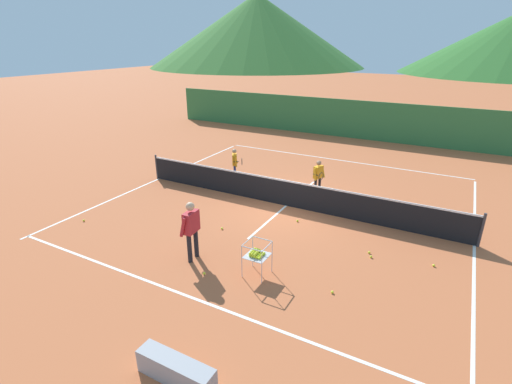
% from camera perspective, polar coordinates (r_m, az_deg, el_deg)
% --- Properties ---
extents(ground_plane, '(120.00, 120.00, 0.00)m').
position_cam_1_polar(ground_plane, '(13.67, 4.59, -2.06)').
color(ground_plane, '#BC6038').
extents(line_baseline_near, '(11.96, 0.08, 0.01)m').
position_cam_1_polar(line_baseline_near, '(9.34, -10.81, -14.95)').
color(line_baseline_near, white).
rests_on(line_baseline_near, ground).
extents(line_baseline_far, '(11.96, 0.08, 0.01)m').
position_cam_1_polar(line_baseline_far, '(19.29, 12.35, 4.74)').
color(line_baseline_far, white).
rests_on(line_baseline_far, ground).
extents(line_sideline_west, '(0.08, 12.17, 0.01)m').
position_cam_1_polar(line_sideline_west, '(16.80, -14.36, 1.98)').
color(line_sideline_west, white).
rests_on(line_sideline_west, ground).
extents(line_sideline_east, '(0.08, 12.17, 0.01)m').
position_cam_1_polar(line_sideline_east, '(12.77, 30.06, -7.00)').
color(line_sideline_east, white).
rests_on(line_sideline_east, ground).
extents(line_service_center, '(0.08, 5.61, 0.01)m').
position_cam_1_polar(line_service_center, '(13.67, 4.59, -2.05)').
color(line_service_center, white).
rests_on(line_service_center, ground).
extents(tennis_net, '(12.21, 0.08, 1.05)m').
position_cam_1_polar(tennis_net, '(13.48, 4.65, -0.12)').
color(tennis_net, '#333338').
rests_on(tennis_net, ground).
extents(instructor, '(0.47, 0.75, 1.68)m').
position_cam_1_polar(instructor, '(10.13, -9.74, -5.02)').
color(instructor, black).
rests_on(instructor, ground).
extents(student_0, '(0.65, 0.54, 1.34)m').
position_cam_1_polar(student_0, '(15.95, -3.20, 4.62)').
color(student_0, navy).
rests_on(student_0, ground).
extents(student_1, '(0.42, 0.72, 1.36)m').
position_cam_1_polar(student_1, '(14.53, 9.38, 2.64)').
color(student_1, black).
rests_on(student_1, ground).
extents(ball_cart, '(0.58, 0.58, 0.90)m').
position_cam_1_polar(ball_cart, '(9.55, 0.08, -9.31)').
color(ball_cart, '#B7B7BC').
rests_on(ball_cart, ground).
extents(tennis_ball_0, '(0.07, 0.07, 0.07)m').
position_cam_1_polar(tennis_ball_0, '(13.50, -9.14, -2.46)').
color(tennis_ball_0, yellow).
rests_on(tennis_ball_0, ground).
extents(tennis_ball_1, '(0.07, 0.07, 0.07)m').
position_cam_1_polar(tennis_ball_1, '(9.38, 11.43, -14.58)').
color(tennis_ball_1, yellow).
rests_on(tennis_ball_1, ground).
extents(tennis_ball_2, '(0.07, 0.07, 0.07)m').
position_cam_1_polar(tennis_ball_2, '(11.15, 16.70, -8.72)').
color(tennis_ball_2, yellow).
rests_on(tennis_ball_2, ground).
extents(tennis_ball_3, '(0.07, 0.07, 0.07)m').
position_cam_1_polar(tennis_ball_3, '(9.92, -7.81, -12.07)').
color(tennis_ball_3, yellow).
rests_on(tennis_ball_3, ground).
extents(tennis_ball_4, '(0.07, 0.07, 0.07)m').
position_cam_1_polar(tennis_ball_4, '(12.01, -5.15, -5.48)').
color(tennis_ball_4, yellow).
rests_on(tennis_ball_4, ground).
extents(tennis_ball_5, '(0.07, 0.07, 0.07)m').
position_cam_1_polar(tennis_ball_5, '(10.97, 16.95, -9.32)').
color(tennis_ball_5, yellow).
rests_on(tennis_ball_5, ground).
extents(tennis_ball_6, '(0.07, 0.07, 0.07)m').
position_cam_1_polar(tennis_ball_6, '(13.69, -24.53, -3.92)').
color(tennis_ball_6, yellow).
rests_on(tennis_ball_6, ground).
extents(tennis_ball_7, '(0.07, 0.07, 0.07)m').
position_cam_1_polar(tennis_ball_7, '(12.51, 6.26, -4.34)').
color(tennis_ball_7, yellow).
rests_on(tennis_ball_7, ground).
extents(tennis_ball_8, '(0.07, 0.07, 0.07)m').
position_cam_1_polar(tennis_ball_8, '(11.17, 25.23, -9.98)').
color(tennis_ball_8, yellow).
rests_on(tennis_ball_8, ground).
extents(windscreen_fence, '(26.32, 0.08, 2.26)m').
position_cam_1_polar(windscreen_fence, '(23.60, 16.07, 10.34)').
color(windscreen_fence, '#33753D').
rests_on(windscreen_fence, ground).
extents(courtside_bench, '(1.50, 0.36, 0.46)m').
position_cam_1_polar(courtside_bench, '(7.38, -11.97, -24.81)').
color(courtside_bench, '#99999E').
rests_on(courtside_bench, ground).
extents(hill_0, '(46.33, 46.33, 14.67)m').
position_cam_1_polar(hill_0, '(88.41, 0.15, 23.14)').
color(hill_0, '#38702D').
rests_on(hill_0, ground).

